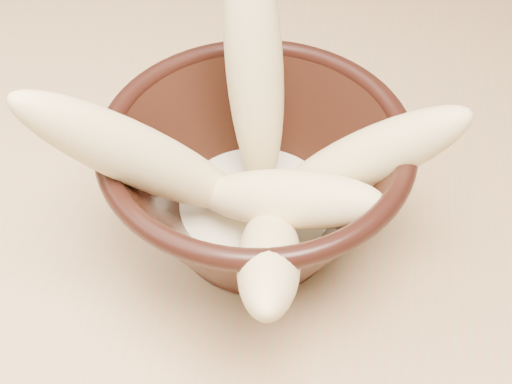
# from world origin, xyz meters

# --- Properties ---
(table) EXTENTS (1.20, 0.80, 0.75)m
(table) POSITION_xyz_m (0.00, 0.00, 0.67)
(table) COLOR tan
(table) RESTS_ON ground
(bowl) EXTENTS (0.21, 0.21, 0.12)m
(bowl) POSITION_xyz_m (-0.13, -0.09, 0.82)
(bowl) COLOR black
(bowl) RESTS_ON table
(milk_puddle) EXTENTS (0.12, 0.12, 0.02)m
(milk_puddle) POSITION_xyz_m (-0.13, -0.09, 0.79)
(milk_puddle) COLOR beige
(milk_puddle) RESTS_ON bowl
(banana_upright) EXTENTS (0.07, 0.10, 0.19)m
(banana_upright) POSITION_xyz_m (-0.14, -0.05, 0.88)
(banana_upright) COLOR #EED08D
(banana_upright) RESTS_ON bowl
(banana_left) EXTENTS (0.16, 0.12, 0.17)m
(banana_left) POSITION_xyz_m (-0.20, -0.13, 0.87)
(banana_left) COLOR #EED08D
(banana_left) RESTS_ON bowl
(banana_right) EXTENTS (0.15, 0.05, 0.14)m
(banana_right) POSITION_xyz_m (-0.06, -0.09, 0.85)
(banana_right) COLOR #EED08D
(banana_right) RESTS_ON bowl
(banana_across) EXTENTS (0.15, 0.07, 0.08)m
(banana_across) POSITION_xyz_m (-0.10, -0.12, 0.84)
(banana_across) COLOR #EED08D
(banana_across) RESTS_ON bowl
(banana_front) EXTENTS (0.06, 0.16, 0.11)m
(banana_front) POSITION_xyz_m (-0.11, -0.17, 0.83)
(banana_front) COLOR #EED08D
(banana_front) RESTS_ON bowl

